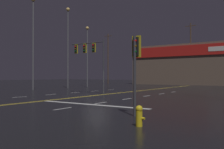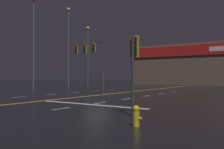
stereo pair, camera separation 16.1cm
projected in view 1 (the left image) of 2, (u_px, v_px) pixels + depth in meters
name	position (u px, v px, depth m)	size (l,w,h in m)	color
ground_plane	(97.00, 95.00, 23.79)	(200.00, 200.00, 0.00)	black
road_markings	(96.00, 96.00, 22.47)	(12.97, 60.00, 0.01)	gold
traffic_signal_median	(89.00, 52.00, 26.40)	(4.38, 0.36, 5.60)	#38383D
traffic_signal_corner_southeast	(136.00, 57.00, 11.34)	(0.42, 0.36, 3.66)	#38383D
streetlight_far_left	(87.00, 49.00, 43.14)	(0.56, 0.56, 10.46)	#59595E
streetlight_far_right	(68.00, 39.00, 38.26)	(0.56, 0.56, 12.39)	#59595E
streetlight_far_median	(33.00, 33.00, 33.05)	(0.56, 0.56, 12.31)	#59595E
fire_hydrant	(139.00, 115.00, 8.94)	(0.35, 0.26, 0.76)	gold
building_backdrop	(198.00, 65.00, 54.95)	(27.54, 10.23, 8.67)	brown
utility_pole_row	(189.00, 54.00, 52.07)	(45.16, 0.26, 12.94)	#4C3828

